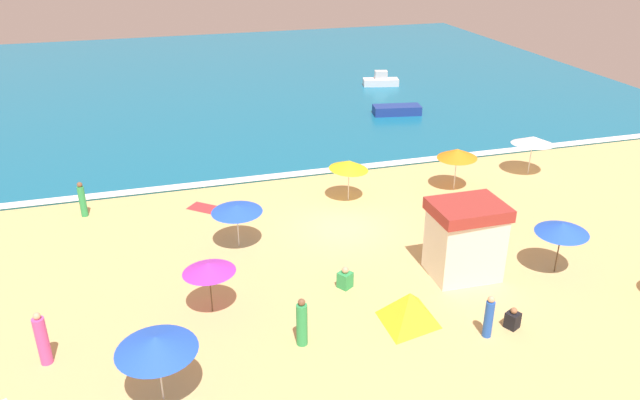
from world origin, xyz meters
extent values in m
plane|color=#D8B775|center=(0.00, 0.00, 0.00)|extent=(60.00, 60.00, 0.00)
cube|color=#146B93|center=(0.00, 28.00, 0.05)|extent=(60.00, 44.00, 0.10)
cube|color=white|center=(0.00, 6.30, 0.10)|extent=(57.00, 0.70, 0.01)
cube|color=white|center=(3.19, -5.02, 1.27)|extent=(2.53, 2.02, 2.53)
cube|color=#A5332D|center=(3.19, -5.02, 2.76)|extent=(2.67, 2.11, 0.45)
cylinder|color=silver|center=(-8.23, -8.73, 1.07)|extent=(0.05, 0.05, 2.13)
cone|color=blue|center=(-8.23, -8.73, 1.95)|extent=(2.63, 2.63, 0.50)
cylinder|color=silver|center=(11.50, 3.11, 1.02)|extent=(0.05, 0.05, 2.03)
cone|color=white|center=(11.50, 3.11, 1.88)|extent=(2.83, 2.84, 0.55)
cylinder|color=#4C3823|center=(6.76, -5.88, 1.03)|extent=(0.05, 0.05, 2.06)
cone|color=blue|center=(6.76, -5.88, 1.90)|extent=(2.60, 2.59, 0.48)
cylinder|color=silver|center=(-4.68, -0.43, 0.92)|extent=(0.05, 0.05, 1.84)
cone|color=blue|center=(-4.68, -0.43, 1.73)|extent=(2.97, 2.97, 0.34)
cylinder|color=#4C3823|center=(-6.34, -4.82, 0.95)|extent=(0.05, 0.05, 1.89)
cone|color=#B733C6|center=(-6.34, -4.82, 1.77)|extent=(2.55, 2.56, 0.42)
cylinder|color=silver|center=(6.72, 2.38, 1.05)|extent=(0.05, 0.05, 2.09)
cone|color=orange|center=(6.72, 2.38, 1.91)|extent=(2.40, 2.39, 0.55)
cylinder|color=silver|center=(1.17, 2.61, 1.00)|extent=(0.05, 0.05, 2.00)
cone|color=yellow|center=(1.17, 2.61, 1.83)|extent=(2.56, 2.55, 0.56)
pyramid|color=yellow|center=(0.02, -7.22, 0.55)|extent=(2.60, 2.65, 1.10)
cylinder|color=green|center=(-11.02, 4.34, 0.73)|extent=(0.38, 0.38, 1.46)
sphere|color=brown|center=(-11.02, 4.34, 1.57)|extent=(0.24, 0.24, 0.24)
cylinder|color=green|center=(-3.78, -7.43, 0.75)|extent=(0.44, 0.44, 1.49)
sphere|color=brown|center=(-3.78, -7.43, 1.60)|extent=(0.23, 0.23, 0.23)
cube|color=black|center=(3.19, -8.55, 0.28)|extent=(0.55, 0.55, 0.57)
sphere|color=#9E6B47|center=(3.19, -8.55, 0.66)|extent=(0.22, 0.22, 0.22)
cylinder|color=#D84CA5|center=(-11.59, -6.11, 0.81)|extent=(0.51, 0.51, 1.63)
sphere|color=#DBA884|center=(-11.59, -6.11, 1.73)|extent=(0.22, 0.22, 0.22)
cylinder|color=blue|center=(2.14, -8.73, 0.66)|extent=(0.41, 0.41, 1.33)
sphere|color=#DBA884|center=(2.14, -8.73, 1.43)|extent=(0.23, 0.23, 0.23)
cube|color=green|center=(-1.41, -4.66, 0.31)|extent=(0.63, 0.63, 0.62)
sphere|color=#DBA884|center=(-1.41, -4.66, 0.73)|extent=(0.26, 0.26, 0.26)
cube|color=red|center=(-5.64, 3.62, 0.01)|extent=(1.74, 1.67, 0.01)
cube|color=white|center=(10.62, 22.48, 0.38)|extent=(2.97, 1.66, 0.55)
cube|color=silver|center=(10.62, 22.48, 0.97)|extent=(1.10, 0.84, 0.64)
cube|color=navy|center=(8.81, 14.80, 0.40)|extent=(3.40, 1.78, 0.61)
camera|label=1|loc=(-7.70, -22.94, 12.55)|focal=34.43mm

